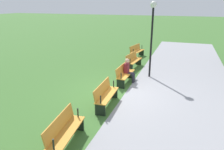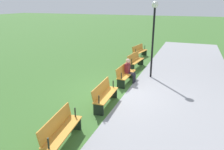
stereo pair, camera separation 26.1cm
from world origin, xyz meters
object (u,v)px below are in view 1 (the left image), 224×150
(bench_0, at_px, (137,51))
(bench_3, at_px, (106,94))
(person_seated, at_px, (128,70))
(lamp_post, at_px, (152,26))
(bench_2, at_px, (125,74))
(bench_4, at_px, (65,131))
(bench_1, at_px, (133,60))

(bench_0, xyz_separation_m, bench_3, (7.90, 0.60, 0.00))
(person_seated, height_order, lamp_post, lamp_post)
(person_seated, bearing_deg, bench_3, -0.85)
(bench_2, xyz_separation_m, person_seated, (-0.17, 0.15, 0.17))
(bench_0, bearing_deg, bench_4, 12.99)
(bench_2, distance_m, bench_4, 5.29)
(bench_1, xyz_separation_m, person_seated, (2.46, 0.35, 0.17))
(bench_0, distance_m, person_seated, 5.14)
(bench_1, distance_m, lamp_post, 2.87)
(bench_3, height_order, bench_4, same)
(person_seated, bearing_deg, bench_0, -169.49)
(bench_1, xyz_separation_m, bench_2, (2.64, 0.20, 0.00))
(bench_2, relative_size, person_seated, 1.42)
(bench_3, xyz_separation_m, lamp_post, (-3.96, 1.03, 2.24))
(person_seated, xyz_separation_m, lamp_post, (-1.14, 0.88, 2.07))
(bench_1, bearing_deg, bench_4, 6.50)
(bench_3, xyz_separation_m, person_seated, (-2.82, 0.15, 0.17))
(lamp_post, bearing_deg, bench_3, -14.53)
(bench_0, height_order, bench_4, same)
(bench_0, xyz_separation_m, person_seated, (5.08, 0.74, 0.17))
(bench_1, distance_m, bench_3, 5.29)
(bench_1, height_order, bench_4, same)
(bench_0, height_order, bench_1, same)
(lamp_post, bearing_deg, bench_2, -38.00)
(bench_2, xyz_separation_m, lamp_post, (-1.31, 1.03, 2.24))
(bench_2, bearing_deg, bench_1, -173.52)
(bench_2, height_order, bench_4, same)
(bench_1, relative_size, bench_4, 1.00)
(bench_1, height_order, person_seated, person_seated)
(bench_0, relative_size, bench_1, 1.01)
(bench_1, height_order, bench_3, same)
(person_seated, bearing_deg, bench_4, -1.48)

